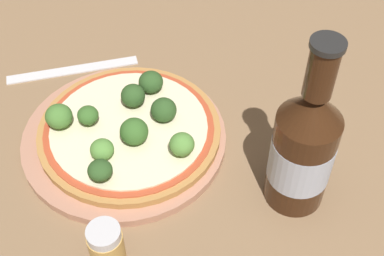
% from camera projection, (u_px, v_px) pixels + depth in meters
% --- Properties ---
extents(ground_plane, '(3.00, 3.00, 0.00)m').
position_uv_depth(ground_plane, '(136.00, 126.00, 0.73)').
color(ground_plane, '#846647').
extents(plate, '(0.27, 0.27, 0.01)m').
position_uv_depth(plate, '(125.00, 138.00, 0.71)').
color(plate, tan).
rests_on(plate, ground_plane).
extents(pizza, '(0.24, 0.24, 0.01)m').
position_uv_depth(pizza, '(129.00, 130.00, 0.70)').
color(pizza, '#B77F42').
rests_on(pizza, plate).
extents(broccoli_floret_0, '(0.03, 0.03, 0.03)m').
position_uv_depth(broccoli_floret_0, '(102.00, 150.00, 0.65)').
color(broccoli_floret_0, '#6B8E51').
rests_on(broccoli_floret_0, pizza).
extents(broccoli_floret_1, '(0.03, 0.03, 0.03)m').
position_uv_depth(broccoli_floret_1, '(133.00, 96.00, 0.71)').
color(broccoli_floret_1, '#6B8E51').
rests_on(broccoli_floret_1, pizza).
extents(broccoli_floret_2, '(0.03, 0.03, 0.03)m').
position_uv_depth(broccoli_floret_2, '(151.00, 82.00, 0.73)').
color(broccoli_floret_2, '#6B8E51').
rests_on(broccoli_floret_2, pizza).
extents(broccoli_floret_3, '(0.03, 0.03, 0.03)m').
position_uv_depth(broccoli_floret_3, '(88.00, 115.00, 0.69)').
color(broccoli_floret_3, '#6B8E51').
rests_on(broccoli_floret_3, pizza).
extents(broccoli_floret_4, '(0.03, 0.03, 0.03)m').
position_uv_depth(broccoli_floret_4, '(164.00, 110.00, 0.70)').
color(broccoli_floret_4, '#6B8E51').
rests_on(broccoli_floret_4, pizza).
extents(broccoli_floret_5, '(0.03, 0.03, 0.03)m').
position_uv_depth(broccoli_floret_5, '(182.00, 144.00, 0.65)').
color(broccoli_floret_5, '#6B8E51').
rests_on(broccoli_floret_5, pizza).
extents(broccoli_floret_6, '(0.04, 0.04, 0.03)m').
position_uv_depth(broccoli_floret_6, '(59.00, 116.00, 0.69)').
color(broccoli_floret_6, '#6B8E51').
rests_on(broccoli_floret_6, pizza).
extents(broccoli_floret_7, '(0.03, 0.03, 0.03)m').
position_uv_depth(broccoli_floret_7, '(100.00, 170.00, 0.63)').
color(broccoli_floret_7, '#6B8E51').
rests_on(broccoli_floret_7, pizza).
extents(broccoli_floret_8, '(0.04, 0.04, 0.04)m').
position_uv_depth(broccoli_floret_8, '(134.00, 131.00, 0.67)').
color(broccoli_floret_8, '#6B8E51').
rests_on(broccoli_floret_8, pizza).
extents(beer_bottle, '(0.07, 0.07, 0.24)m').
position_uv_depth(beer_bottle, '(303.00, 148.00, 0.59)').
color(beer_bottle, '#381E0F').
rests_on(beer_bottle, ground_plane).
extents(pepper_shaker, '(0.04, 0.04, 0.06)m').
position_uv_depth(pepper_shaker, '(106.00, 246.00, 0.58)').
color(pepper_shaker, tan).
rests_on(pepper_shaker, ground_plane).
extents(fork, '(0.08, 0.19, 0.00)m').
position_uv_depth(fork, '(73.00, 70.00, 0.81)').
color(fork, silver).
rests_on(fork, ground_plane).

